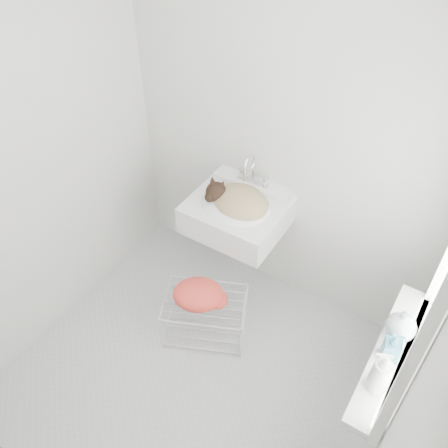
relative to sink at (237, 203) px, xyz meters
The scene contains 15 objects.
floor 1.14m from the sink, 76.80° to the right, with size 2.20×2.00×0.02m, color #BBBCBD.
back_wall 0.51m from the sink, 56.28° to the left, with size 2.20×0.02×2.50m, color silver.
right_wall 1.53m from the sink, 30.16° to the right, with size 0.02×2.00×2.50m, color silver.
left_wall 1.25m from the sink, 141.38° to the right, with size 0.02×2.00×2.50m, color silver.
window_glass 1.46m from the sink, 23.22° to the right, with size 0.01×0.80×1.00m, color white.
window_frame 1.44m from the sink, 23.47° to the right, with size 0.04×0.90×1.10m, color white.
windowsill 1.30m from the sink, 24.53° to the right, with size 0.16×0.88×0.04m, color white.
sink is the anchor object (origin of this frame).
faucet 0.23m from the sink, 90.00° to the left, with size 0.22×0.15×0.22m, color silver, non-canonical shape.
cat 0.04m from the sink, 50.13° to the right, with size 0.41×0.34×0.25m.
wire_rack 0.82m from the sink, 87.93° to the right, with size 0.53×0.37×0.32m, color silver.
towel 0.67m from the sink, 92.02° to the right, with size 0.34×0.24×0.14m, color orange.
bottle_a 1.40m from the sink, 32.78° to the right, with size 0.08×0.08×0.21m, color silver.
bottle_b 1.31m from the sink, 26.14° to the right, with size 0.08×0.08×0.17m, color teal.
bottle_c 1.25m from the sink, 20.22° to the right, with size 0.15×0.15×0.19m, color silver.
Camera 1 is at (0.99, -1.26, 2.81)m, focal length 37.88 mm.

